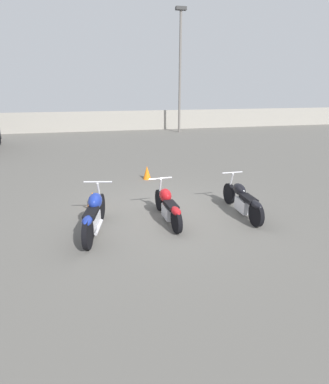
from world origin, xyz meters
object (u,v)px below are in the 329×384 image
at_px(motorcycle_slot_1, 168,206).
at_px(traffic_cone_near, 93,199).
at_px(motorcycle_slot_0, 94,214).
at_px(light_pole_left, 180,62).
at_px(traffic_cone_far, 147,172).
at_px(motorcycle_slot_2, 243,200).

relative_size(motorcycle_slot_1, traffic_cone_near, 4.72).
height_order(motorcycle_slot_0, traffic_cone_near, motorcycle_slot_0).
bearing_deg(light_pole_left, motorcycle_slot_1, -106.18).
xyz_separation_m(traffic_cone_near, traffic_cone_far, (1.88, 2.23, 0.04)).
bearing_deg(motorcycle_slot_0, traffic_cone_near, 103.59).
bearing_deg(light_pole_left, traffic_cone_far, -110.70).
distance_m(motorcycle_slot_1, traffic_cone_near, 2.28).
height_order(traffic_cone_near, traffic_cone_far, traffic_cone_far).
relative_size(light_pole_left, motorcycle_slot_1, 4.09).
bearing_deg(motorcycle_slot_0, motorcycle_slot_1, 19.72).
distance_m(motorcycle_slot_0, traffic_cone_far, 4.28).
relative_size(motorcycle_slot_0, motorcycle_slot_2, 0.99).
distance_m(motorcycle_slot_0, motorcycle_slot_1, 1.76).
bearing_deg(motorcycle_slot_2, traffic_cone_far, 116.73).
xyz_separation_m(motorcycle_slot_0, traffic_cone_far, (1.82, 3.87, -0.22)).
height_order(motorcycle_slot_0, motorcycle_slot_2, motorcycle_slot_0).
bearing_deg(light_pole_left, traffic_cone_near, -114.51).
relative_size(light_pole_left, traffic_cone_far, 16.49).
relative_size(motorcycle_slot_2, traffic_cone_near, 5.06).
xyz_separation_m(motorcycle_slot_1, traffic_cone_near, (-1.80, 1.39, -0.19)).
xyz_separation_m(motorcycle_slot_1, traffic_cone_far, (0.08, 3.62, -0.16)).
xyz_separation_m(motorcycle_slot_0, motorcycle_slot_1, (1.74, 0.25, -0.06)).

